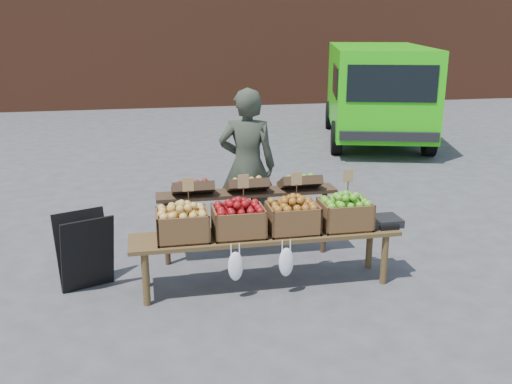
{
  "coord_description": "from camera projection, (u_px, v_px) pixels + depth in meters",
  "views": [
    {
      "loc": [
        -0.8,
        -4.92,
        2.61
      ],
      "look_at": [
        0.34,
        0.79,
        0.85
      ],
      "focal_mm": 40.0,
      "sensor_mm": 36.0,
      "label": 1
    }
  ],
  "objects": [
    {
      "name": "ground",
      "position": [
        238.0,
        301.0,
        5.53
      ],
      "size": [
        80.0,
        80.0,
        0.0
      ],
      "primitive_type": "plane",
      "color": "#48494B"
    },
    {
      "name": "crate_golden_apples",
      "position": [
        182.0,
        225.0,
        5.5
      ],
      "size": [
        0.5,
        0.4,
        0.28
      ],
      "primitive_type": null,
      "color": "#D6CE42",
      "rests_on": "display_bench"
    },
    {
      "name": "delivery_van",
      "position": [
        376.0,
        94.0,
        12.62
      ],
      "size": [
        3.31,
        5.05,
        2.08
      ],
      "primitive_type": null,
      "rotation": [
        0.0,
        0.0,
        -0.28
      ],
      "color": "#26D50E",
      "rests_on": "ground"
    },
    {
      "name": "display_bench",
      "position": [
        266.0,
        259.0,
        5.78
      ],
      "size": [
        2.7,
        0.56,
        0.57
      ],
      "primitive_type": null,
      "color": "#513C1F",
      "rests_on": "ground"
    },
    {
      "name": "weighing_scale",
      "position": [
        383.0,
        221.0,
        5.92
      ],
      "size": [
        0.34,
        0.3,
        0.08
      ],
      "primitive_type": "cube",
      "color": "black",
      "rests_on": "display_bench"
    },
    {
      "name": "crate_green_apples",
      "position": [
        345.0,
        214.0,
        5.81
      ],
      "size": [
        0.5,
        0.4,
        0.28
      ],
      "primitive_type": null,
      "color": "#4F911B",
      "rests_on": "display_bench"
    },
    {
      "name": "chalkboard_sign",
      "position": [
        85.0,
        251.0,
        5.69
      ],
      "size": [
        0.59,
        0.46,
        0.79
      ],
      "primitive_type": null,
      "rotation": [
        0.0,
        0.0,
        0.37
      ],
      "color": "black",
      "rests_on": "ground"
    },
    {
      "name": "vendor",
      "position": [
        247.0,
        166.0,
        6.83
      ],
      "size": [
        0.77,
        0.6,
        1.87
      ],
      "primitive_type": "imported",
      "rotation": [
        0.0,
        0.0,
        2.89
      ],
      "color": "#32392B",
      "rests_on": "ground"
    },
    {
      "name": "back_table",
      "position": [
        247.0,
        215.0,
        6.38
      ],
      "size": [
        2.1,
        0.44,
        1.04
      ],
      "primitive_type": null,
      "color": "#382718",
      "rests_on": "ground"
    },
    {
      "name": "crate_red_apples",
      "position": [
        293.0,
        218.0,
        5.71
      ],
      "size": [
        0.5,
        0.4,
        0.28
      ],
      "primitive_type": null,
      "color": "#AB6721",
      "rests_on": "display_bench"
    },
    {
      "name": "crate_russet_pears",
      "position": [
        239.0,
        222.0,
        5.6
      ],
      "size": [
        0.5,
        0.4,
        0.28
      ],
      "primitive_type": null,
      "color": "#620C04",
      "rests_on": "display_bench"
    }
  ]
}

